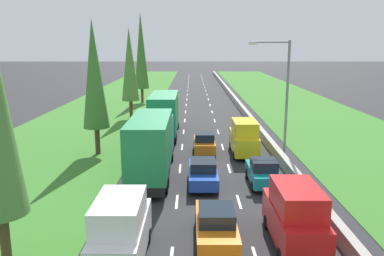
# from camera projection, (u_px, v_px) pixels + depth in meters

# --- Properties ---
(ground_plane) EXTENTS (300.00, 300.00, 0.00)m
(ground_plane) POSITION_uv_depth(u_px,v_px,m) (196.00, 102.00, 60.02)
(ground_plane) COLOR #28282B
(ground_plane) RESTS_ON ground
(grass_verge_left) EXTENTS (14.00, 140.00, 0.04)m
(grass_verge_left) POSITION_uv_depth(u_px,v_px,m) (114.00, 102.00, 59.96)
(grass_verge_left) COLOR #387528
(grass_verge_left) RESTS_ON ground
(grass_verge_right) EXTENTS (14.00, 140.00, 0.04)m
(grass_verge_right) POSITION_uv_depth(u_px,v_px,m) (289.00, 102.00, 60.09)
(grass_verge_right) COLOR #387528
(grass_verge_right) RESTS_ON ground
(median_barrier) EXTENTS (0.44, 120.00, 0.85)m
(median_barrier) POSITION_uv_depth(u_px,v_px,m) (233.00, 99.00, 59.96)
(median_barrier) COLOR #9E9B93
(median_barrier) RESTS_ON ground
(lane_markings) EXTENTS (3.64, 116.00, 0.01)m
(lane_markings) POSITION_uv_depth(u_px,v_px,m) (196.00, 102.00, 60.02)
(lane_markings) COLOR white
(lane_markings) RESTS_ON ground
(red_van_right_lane) EXTENTS (1.96, 4.90, 2.82)m
(red_van_right_lane) POSITION_uv_depth(u_px,v_px,m) (293.00, 215.00, 16.87)
(red_van_right_lane) COLOR red
(red_van_right_lane) RESTS_ON ground
(white_van_left_lane) EXTENTS (1.96, 4.90, 2.82)m
(white_van_left_lane) POSITION_uv_depth(u_px,v_px,m) (119.00, 230.00, 15.52)
(white_van_left_lane) COLOR white
(white_van_left_lane) RESTS_ON ground
(green_box_truck_left_lane) EXTENTS (2.46, 9.40, 4.18)m
(green_box_truck_left_lane) POSITION_uv_depth(u_px,v_px,m) (150.00, 145.00, 25.64)
(green_box_truck_left_lane) COLOR black
(green_box_truck_left_lane) RESTS_ON ground
(orange_sedan_centre_lane) EXTENTS (1.82, 4.50, 1.64)m
(orange_sedan_centre_lane) POSITION_uv_depth(u_px,v_px,m) (214.00, 224.00, 17.32)
(orange_sedan_centre_lane) COLOR orange
(orange_sedan_centre_lane) RESTS_ON ground
(green_box_truck_left_lane_fourth) EXTENTS (2.46, 9.40, 4.18)m
(green_box_truck_left_lane_fourth) POSITION_uv_depth(u_px,v_px,m) (163.00, 114.00, 37.17)
(green_box_truck_left_lane_fourth) COLOR black
(green_box_truck_left_lane_fourth) RESTS_ON ground
(blue_sedan_centre_lane) EXTENTS (1.82, 4.50, 1.64)m
(blue_sedan_centre_lane) POSITION_uv_depth(u_px,v_px,m) (201.00, 172.00, 24.41)
(blue_sedan_centre_lane) COLOR #1E47B7
(blue_sedan_centre_lane) RESTS_ON ground
(teal_hatchback_right_lane) EXTENTS (1.74, 3.90, 1.72)m
(teal_hatchback_right_lane) POSITION_uv_depth(u_px,v_px,m) (261.00, 172.00, 24.36)
(teal_hatchback_right_lane) COLOR teal
(teal_hatchback_right_lane) RESTS_ON ground
(orange_hatchback_centre_lane) EXTENTS (1.74, 3.90, 1.72)m
(orange_hatchback_centre_lane) POSITION_uv_depth(u_px,v_px,m) (202.00, 143.00, 31.59)
(orange_hatchback_centre_lane) COLOR orange
(orange_hatchback_centre_lane) RESTS_ON ground
(yellow_van_right_lane) EXTENTS (1.96, 4.90, 2.82)m
(yellow_van_right_lane) POSITION_uv_depth(u_px,v_px,m) (242.00, 138.00, 31.04)
(yellow_van_right_lane) COLOR yellow
(yellow_van_right_lane) RESTS_ON ground
(poplar_tree_second) EXTENTS (2.07, 2.07, 10.63)m
(poplar_tree_second) POSITION_uv_depth(u_px,v_px,m) (92.00, 75.00, 30.10)
(poplar_tree_second) COLOR #4C3823
(poplar_tree_second) RESTS_ON ground
(poplar_tree_third) EXTENTS (2.07, 2.07, 10.64)m
(poplar_tree_third) POSITION_uv_depth(u_px,v_px,m) (128.00, 65.00, 45.25)
(poplar_tree_third) COLOR #4C3823
(poplar_tree_third) RESTS_ON ground
(poplar_tree_fourth) EXTENTS (2.13, 2.13, 13.37)m
(poplar_tree_fourth) POSITION_uv_depth(u_px,v_px,m) (139.00, 51.00, 57.66)
(poplar_tree_fourth) COLOR #4C3823
(poplar_tree_fourth) RESTS_ON ground
(street_light_mast) EXTENTS (3.20, 0.28, 9.00)m
(street_light_mast) POSITION_uv_depth(u_px,v_px,m) (281.00, 90.00, 30.18)
(street_light_mast) COLOR gray
(street_light_mast) RESTS_ON ground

